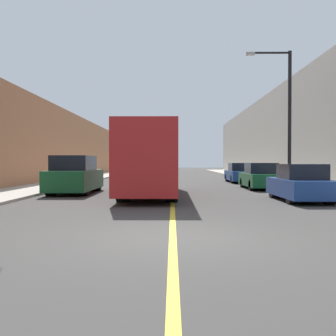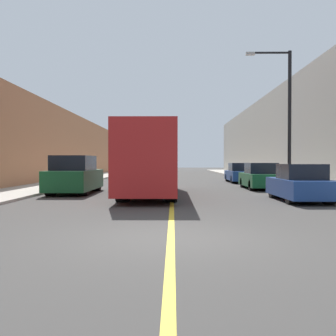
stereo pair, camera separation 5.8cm
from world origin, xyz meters
name	(u,v)px [view 2 (the right image)]	position (x,y,z in m)	size (l,w,h in m)	color
ground_plane	(171,238)	(0.00, 0.00, 0.00)	(200.00, 200.00, 0.00)	#3F3D3A
sidewalk_left	(91,178)	(-8.00, 30.00, 0.06)	(3.25, 72.00, 0.12)	#B2AA9E
sidewalk_right	(255,178)	(8.00, 30.00, 0.06)	(3.25, 72.00, 0.12)	#B2AA9E
building_row_left	(54,146)	(-11.63, 30.00, 3.17)	(4.00, 72.00, 6.34)	#B2724C
building_row_right	(292,134)	(11.63, 30.00, 4.27)	(4.00, 72.00, 8.54)	gray
road_center_line	(173,178)	(0.00, 30.00, 0.00)	(0.16, 72.00, 0.01)	gold
bus	(151,159)	(-1.02, 10.65, 1.73)	(2.46, 10.26, 3.23)	#AD1E1E
parked_suv_left	(75,176)	(-5.00, 11.72, 0.89)	(2.02, 4.99, 1.93)	#145128
car_right_near	(300,184)	(5.27, 7.89, 0.69)	(1.79, 4.24, 1.53)	navy
car_right_mid	(260,177)	(5.22, 15.00, 0.70)	(1.82, 4.46, 1.55)	#145128
car_right_far	(240,174)	(5.31, 22.42, 0.69)	(1.88, 4.74, 1.53)	navy
street_lamp_right	(286,110)	(6.46, 14.14, 4.55)	(2.60, 0.24, 7.80)	black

